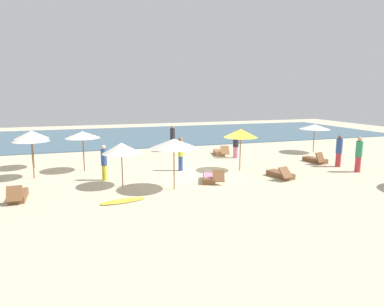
{
  "coord_description": "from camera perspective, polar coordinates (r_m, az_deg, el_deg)",
  "views": [
    {
      "loc": [
        -6.6,
        -16.87,
        4.34
      ],
      "look_at": [
        -1.12,
        0.08,
        1.1
      ],
      "focal_mm": 31.61,
      "sensor_mm": 36.0,
      "label": 1
    }
  ],
  "objects": [
    {
      "name": "lounger_0",
      "position": [
        16.7,
        3.01,
        -4.15
      ],
      "size": [
        1.14,
        1.8,
        0.67
      ],
      "color": "brown",
      "rests_on": "ground_plane"
    },
    {
      "name": "person_5",
      "position": [
        20.62,
        26.31,
        -0.12
      ],
      "size": [
        0.49,
        0.49,
        1.95
      ],
      "color": "#BF3338",
      "rests_on": "ground_plane"
    },
    {
      "name": "ground_plane",
      "position": [
        18.63,
        3.35,
        -3.18
      ],
      "size": [
        60.0,
        60.0,
        0.0
      ],
      "primitive_type": "plane",
      "color": "beige"
    },
    {
      "name": "person_4",
      "position": [
        24.95,
        -3.29,
        2.56
      ],
      "size": [
        0.41,
        0.41,
        1.94
      ],
      "color": "#26262D",
      "rests_on": "ground_plane"
    },
    {
      "name": "umbrella_5",
      "position": [
        18.75,
        -25.55,
        2.5
      ],
      "size": [
        1.77,
        1.77,
        2.34
      ],
      "color": "brown",
      "rests_on": "ground_plane"
    },
    {
      "name": "person_3",
      "position": [
        22.71,
        7.39,
        1.44
      ],
      "size": [
        0.49,
        0.49,
        1.75
      ],
      "color": "#D17299",
      "rests_on": "ground_plane"
    },
    {
      "name": "umbrella_4",
      "position": [
        21.34,
        -25.46,
        2.88
      ],
      "size": [
        1.85,
        1.85,
        2.18
      ],
      "color": "brown",
      "rests_on": "ground_plane"
    },
    {
      "name": "person_1",
      "position": [
        17.3,
        -14.61,
        -1.44
      ],
      "size": [
        0.37,
        0.37,
        1.78
      ],
      "color": "yellow",
      "rests_on": "ground_plane"
    },
    {
      "name": "umbrella_2",
      "position": [
        15.85,
        -11.83,
        0.9
      ],
      "size": [
        1.78,
        1.78,
        2.06
      ],
      "color": "brown",
      "rests_on": "ground_plane"
    },
    {
      "name": "umbrella_0",
      "position": [
        26.02,
        19.99,
        4.25
      ],
      "size": [
        2.16,
        2.16,
        2.05
      ],
      "color": "brown",
      "rests_on": "ground_plane"
    },
    {
      "name": "person_2",
      "position": [
        21.62,
        23.54,
        0.42
      ],
      "size": [
        0.5,
        0.5,
        1.88
      ],
      "color": "#BF3338",
      "rests_on": "ground_plane"
    },
    {
      "name": "person_0",
      "position": [
        18.81,
        -1.94,
        0.02
      ],
      "size": [
        0.36,
        0.36,
        1.89
      ],
      "color": "#2D4C8C",
      "rests_on": "ground_plane"
    },
    {
      "name": "ocean_water",
      "position": [
        34.78,
        -6.85,
        3.12
      ],
      "size": [
        48.0,
        16.0,
        0.06
      ],
      "primitive_type": "cube",
      "color": "#3D6075",
      "rests_on": "ground_plane"
    },
    {
      "name": "surfboard",
      "position": [
        13.99,
        -11.56,
        -7.83
      ],
      "size": [
        1.93,
        0.88,
        0.07
      ],
      "color": "gold",
      "rests_on": "ground_plane"
    },
    {
      "name": "umbrella_3",
      "position": [
        14.97,
        -3.09,
        1.7
      ],
      "size": [
        2.11,
        2.11,
        2.31
      ],
      "color": "olive",
      "rests_on": "ground_plane"
    },
    {
      "name": "umbrella_1",
      "position": [
        19.54,
        -17.99,
        3.02
      ],
      "size": [
        1.88,
        1.88,
        2.22
      ],
      "color": "brown",
      "rests_on": "ground_plane"
    },
    {
      "name": "lounger_3",
      "position": [
        18.0,
        14.74,
        -3.44
      ],
      "size": [
        0.95,
        1.79,
        0.68
      ],
      "color": "brown",
      "rests_on": "ground_plane"
    },
    {
      "name": "lounger_4",
      "position": [
        23.8,
        4.67,
        0.18
      ],
      "size": [
        0.95,
        1.77,
        0.71
      ],
      "color": "olive",
      "rests_on": "ground_plane"
    },
    {
      "name": "lounger_1",
      "position": [
        22.5,
        20.1,
        -1.01
      ],
      "size": [
        0.97,
        1.72,
        0.75
      ],
      "color": "brown",
      "rests_on": "ground_plane"
    },
    {
      "name": "umbrella_6",
      "position": [
        18.88,
        8.2,
        3.41
      ],
      "size": [
        1.88,
        1.88,
        2.35
      ],
      "color": "brown",
      "rests_on": "ground_plane"
    },
    {
      "name": "lounger_2",
      "position": [
        15.65,
        -27.28,
        -6.32
      ],
      "size": [
        0.64,
        1.67,
        0.73
      ],
      "color": "brown",
      "rests_on": "ground_plane"
    }
  ]
}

